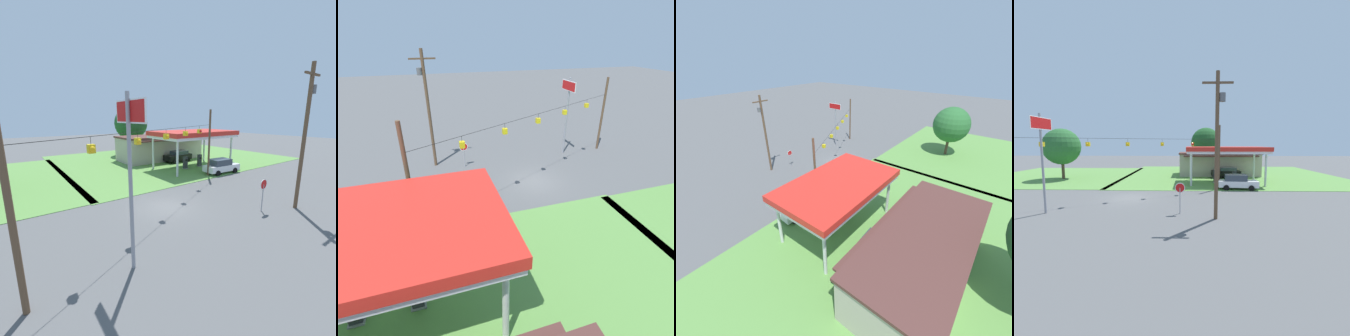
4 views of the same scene
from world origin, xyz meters
TOP-DOWN VIEW (x-y plane):
  - ground_plane at (0.00, 0.00)m, footprint 160.00×160.00m
  - grass_verge_station_corner at (13.31, 17.79)m, footprint 36.00×28.00m
  - gas_station_canopy at (11.31, 9.45)m, footprint 11.09×6.72m
  - gas_station_store at (11.48, 17.77)m, footprint 13.95×6.71m
  - fuel_pump_near at (9.98, 9.45)m, footprint 0.71×0.56m
  - fuel_pump_far at (12.65, 9.45)m, footprint 0.71×0.56m
  - car_at_pumps_front at (12.08, 4.97)m, footprint 4.87×2.36m
  - car_at_pumps_rear at (12.29, 13.94)m, footprint 4.64×2.30m
  - stop_sign_roadside at (5.40, -4.83)m, footprint 0.80×0.08m
  - stop_sign_overhead at (-5.44, -5.01)m, footprint 0.22×2.56m
  - utility_pole_main at (8.16, -6.05)m, footprint 2.20×0.44m
  - signal_span_gantry at (-0.00, -0.02)m, footprint 19.90×10.24m
  - tree_behind_station at (9.76, 24.92)m, footprint 6.10×6.10m

SIDE VIEW (x-z plane):
  - ground_plane at x=0.00m, z-range 0.00..0.00m
  - grass_verge_station_corner at x=13.31m, z-range 0.00..0.04m
  - fuel_pump_near at x=9.98m, z-range -0.04..1.71m
  - fuel_pump_far at x=12.65m, z-range -0.04..1.71m
  - car_at_pumps_rear at x=12.29m, z-range 0.04..1.82m
  - car_at_pumps_front at x=12.08m, z-range 0.02..1.86m
  - stop_sign_roadside at x=5.40m, z-range 0.56..3.06m
  - gas_station_store at x=11.48m, z-range 0.02..4.02m
  - signal_span_gantry at x=0.00m, z-range 0.44..8.26m
  - gas_station_canopy at x=11.31m, z-range 2.07..7.21m
  - stop_sign_overhead at x=-5.44m, z-range 1.69..9.65m
  - tree_behind_station at x=9.76m, z-range 1.39..10.29m
  - utility_pole_main at x=8.16m, z-range 0.61..11.28m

